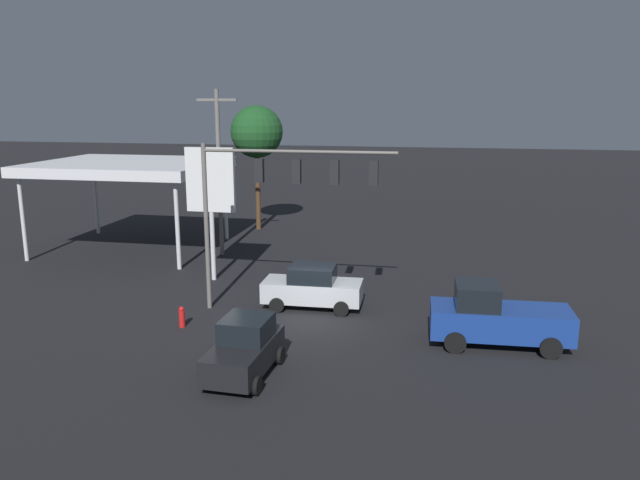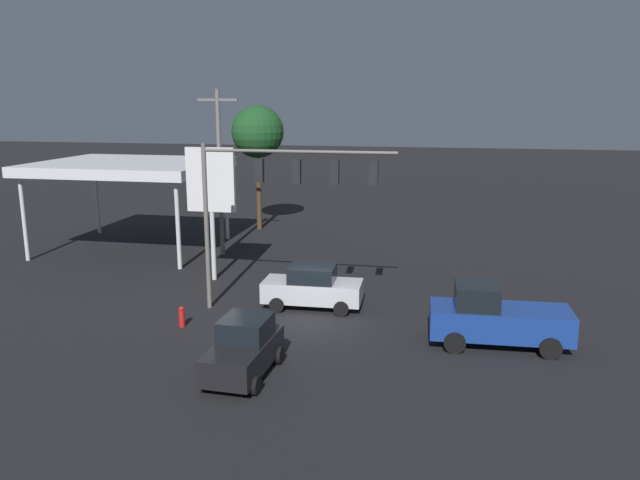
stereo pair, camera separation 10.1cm
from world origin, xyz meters
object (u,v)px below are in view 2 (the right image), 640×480
traffic_signal_assembly (279,186)px  fire_hydrant (182,317)px  sedan_far (312,287)px  price_sign (211,185)px  hatchback_crossing (244,348)px  street_tree (258,133)px  pickup_parked (496,318)px  utility_pole (220,169)px

traffic_signal_assembly → fire_hydrant: (3.52, 2.56, -5.16)m
sedan_far → price_sign: bearing=-31.1°
sedan_far → fire_hydrant: (4.75, 3.46, -0.51)m
hatchback_crossing → street_tree: 25.23m
sedan_far → hatchback_crossing: bearing=82.3°
traffic_signal_assembly → street_tree: 18.30m
price_sign → sedan_far: 7.91m
street_tree → traffic_signal_assembly: bearing=109.7°
pickup_parked → fire_hydrant: (12.46, 0.51, -0.67)m
traffic_signal_assembly → fire_hydrant: traffic_signal_assembly is taller
utility_pole → hatchback_crossing: utility_pole is taller
sedan_far → fire_hydrant: 5.90m
traffic_signal_assembly → utility_pole: utility_pole is taller
hatchback_crossing → fire_hydrant: size_ratio=4.41×
utility_pole → price_sign: size_ratio=1.43×
pickup_parked → fire_hydrant: pickup_parked is taller
pickup_parked → sedan_far: 8.26m
hatchback_crossing → price_sign: bearing=-151.6°
street_tree → fire_hydrant: bearing=97.6°
price_sign → pickup_parked: 15.53m
price_sign → street_tree: size_ratio=0.78×
sedan_far → hatchback_crossing: hatchback_crossing is taller
utility_pole → fire_hydrant: (-2.63, 12.03, -4.71)m
street_tree → fire_hydrant: street_tree is taller
price_sign → hatchback_crossing: bearing=115.7°
hatchback_crossing → sedan_far: bearing=176.5°
utility_pole → street_tree: 7.91m
pickup_parked → fire_hydrant: size_ratio=5.99×
price_sign → utility_pole: bearing=-74.5°
traffic_signal_assembly → sedan_far: 4.89m
utility_pole → street_tree: (0.01, -7.72, 1.74)m
hatchback_crossing → fire_hydrant: bearing=-131.6°
traffic_signal_assembly → price_sign: traffic_signal_assembly is taller
price_sign → sedan_far: bearing=150.4°
traffic_signal_assembly → pickup_parked: bearing=167.1°
sedan_far → street_tree: size_ratio=0.51×
street_tree → fire_hydrant: 20.94m
price_sign → fire_hydrant: size_ratio=7.76×
pickup_parked → street_tree: size_ratio=0.60×
fire_hydrant → utility_pole: bearing=-77.6°
pickup_parked → sedan_far: bearing=-23.2°
pickup_parked → fire_hydrant: bearing=0.1°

